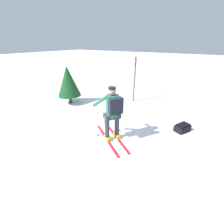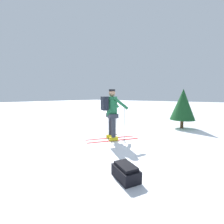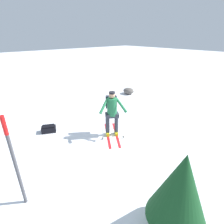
{
  "view_description": "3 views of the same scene",
  "coord_description": "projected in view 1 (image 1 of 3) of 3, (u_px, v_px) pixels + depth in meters",
  "views": [
    {
      "loc": [
        -2.86,
        2.87,
        2.89
      ],
      "look_at": [
        -0.66,
        -0.51,
        0.96
      ],
      "focal_mm": 24.0,
      "sensor_mm": 36.0,
      "label": 1
    },
    {
      "loc": [
        -4.67,
        -3.65,
        1.5
      ],
      "look_at": [
        -0.66,
        -0.51,
        0.96
      ],
      "focal_mm": 24.0,
      "sensor_mm": 36.0,
      "label": 2
    },
    {
      "loc": [
        3.72,
        -4.32,
        3.57
      ],
      "look_at": [
        -0.66,
        -0.51,
        0.96
      ],
      "focal_mm": 28.0,
      "sensor_mm": 36.0,
      "label": 3
    }
  ],
  "objects": [
    {
      "name": "pine_tree",
      "position": [
        68.0,
        81.0,
        7.22
      ],
      "size": [
        1.1,
        1.1,
        1.84
      ],
      "color": "#4C331E",
      "rests_on": "ground_plane"
    },
    {
      "name": "trail_marker",
      "position": [
        135.0,
        77.0,
        7.39
      ],
      "size": [
        0.08,
        0.08,
        2.22
      ],
      "color": "#4C4C51",
      "rests_on": "ground_plane"
    },
    {
      "name": "ground_plane",
      "position": [
        86.0,
        140.0,
        4.83
      ],
      "size": [
        80.0,
        80.0,
        0.0
      ],
      "primitive_type": "plane",
      "color": "white"
    },
    {
      "name": "dropped_backpack",
      "position": [
        182.0,
        128.0,
        5.25
      ],
      "size": [
        0.53,
        0.63,
        0.27
      ],
      "color": "black",
      "rests_on": "ground_plane"
    },
    {
      "name": "skier",
      "position": [
        112.0,
        111.0,
        4.43
      ],
      "size": [
        1.74,
        1.37,
        1.73
      ],
      "color": "red",
      "rests_on": "ground_plane"
    }
  ]
}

